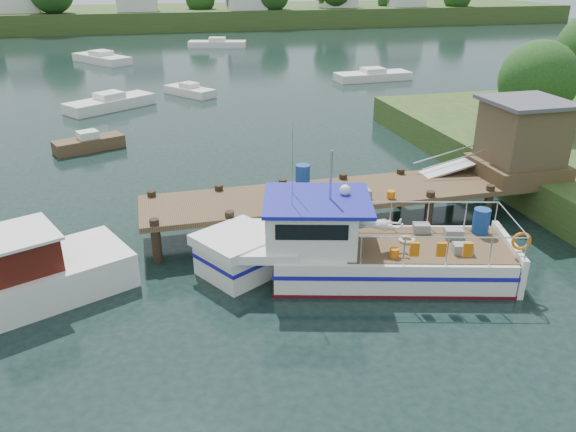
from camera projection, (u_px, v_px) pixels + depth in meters
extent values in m
plane|color=black|center=(304.00, 229.00, 21.45)|extent=(160.00, 160.00, 0.00)
cylinder|color=#332114|center=(530.00, 127.00, 29.32)|extent=(0.50, 0.50, 3.05)
sphere|color=#1F4518|center=(538.00, 80.00, 28.33)|extent=(3.90, 3.90, 3.90)
cube|color=#364D1F|center=(169.00, 17.00, 95.22)|extent=(140.00, 24.00, 3.00)
cylinder|color=#332114|center=(55.00, 17.00, 82.98)|extent=(0.60, 0.60, 4.80)
cylinder|color=#332114|center=(132.00, 21.00, 87.62)|extent=(0.60, 0.60, 3.00)
sphere|color=#1F4518|center=(131.00, 5.00, 86.72)|extent=(3.96, 3.96, 3.96)
cylinder|color=#332114|center=(201.00, 16.00, 91.77)|extent=(0.60, 0.60, 3.60)
cylinder|color=#332114|center=(272.00, 15.00, 90.60)|extent=(0.60, 0.60, 4.20)
cylinder|color=#332114|center=(333.00, 11.00, 94.75)|extent=(0.60, 0.60, 4.80)
cylinder|color=#332114|center=(388.00, 14.00, 99.39)|extent=(0.60, 0.60, 3.00)
sphere|color=#1F4518|center=(389.00, 1.00, 98.48)|extent=(3.96, 3.96, 3.96)
cylinder|color=#332114|center=(456.00, 13.00, 98.23)|extent=(0.60, 0.60, 3.60)
cube|color=silver|center=(20.00, 5.00, 83.85)|extent=(6.00, 5.00, 3.00)
cube|color=silver|center=(137.00, 3.00, 86.83)|extent=(6.00, 5.00, 3.00)
cube|color=silver|center=(246.00, 2.00, 89.81)|extent=(6.00, 5.00, 3.00)
cube|color=silver|center=(337.00, 0.00, 95.21)|extent=(6.00, 5.00, 3.00)
cube|color=#503B26|center=(354.00, 193.00, 21.38)|extent=(16.00, 3.00, 0.20)
cylinder|color=black|center=(157.00, 245.00, 18.79)|extent=(0.32, 0.32, 1.90)
cylinder|color=black|center=(154.00, 215.00, 21.09)|extent=(0.32, 0.32, 1.90)
cylinder|color=black|center=(231.00, 237.00, 19.36)|extent=(0.32, 0.32, 1.90)
cylinder|color=black|center=(220.00, 208.00, 21.66)|extent=(0.32, 0.32, 1.90)
cylinder|color=black|center=(300.00, 229.00, 19.92)|extent=(0.32, 0.32, 1.90)
cylinder|color=black|center=(283.00, 202.00, 22.23)|extent=(0.32, 0.32, 1.90)
cylinder|color=black|center=(366.00, 222.00, 20.49)|extent=(0.32, 0.32, 1.90)
cylinder|color=black|center=(342.00, 196.00, 22.79)|extent=(0.32, 0.32, 1.90)
cylinder|color=black|center=(428.00, 215.00, 21.06)|extent=(0.32, 0.32, 1.90)
cylinder|color=black|center=(399.00, 190.00, 23.36)|extent=(0.32, 0.32, 1.90)
cylinder|color=black|center=(487.00, 208.00, 21.63)|extent=(0.32, 0.32, 1.90)
cylinder|color=black|center=(453.00, 185.00, 23.93)|extent=(0.32, 0.32, 1.90)
cylinder|color=black|center=(543.00, 202.00, 22.20)|extent=(0.32, 0.32, 1.90)
cylinder|color=black|center=(505.00, 180.00, 24.50)|extent=(0.32, 0.32, 1.90)
cube|color=#503B26|center=(517.00, 168.00, 22.81)|extent=(3.20, 3.00, 0.60)
cube|color=#4D3F2B|center=(523.00, 134.00, 22.24)|extent=(2.60, 2.60, 2.40)
cube|color=#47474C|center=(528.00, 102.00, 21.71)|extent=(3.00, 3.00, 0.15)
cube|color=#A5A8AD|center=(454.00, 166.00, 23.10)|extent=(3.34, 0.90, 0.79)
cylinder|color=silver|center=(461.00, 158.00, 22.54)|extent=(3.34, 0.05, 0.76)
cylinder|color=silver|center=(451.00, 152.00, 23.25)|extent=(3.34, 0.05, 0.76)
cube|color=slate|center=(338.00, 198.00, 20.16)|extent=(0.60, 0.40, 0.30)
cube|color=slate|center=(362.00, 194.00, 20.57)|extent=(0.60, 0.40, 0.30)
cylinder|color=#CE630C|center=(391.00, 194.00, 20.53)|extent=(0.30, 0.30, 0.28)
cylinder|color=navy|center=(303.00, 175.00, 21.55)|extent=(0.56, 0.56, 0.85)
cube|color=silver|center=(388.00, 260.00, 18.02)|extent=(7.77, 4.71, 1.11)
cube|color=silver|center=(238.00, 259.00, 18.09)|extent=(2.81, 2.81, 1.11)
cube|color=silver|center=(237.00, 239.00, 17.80)|extent=(3.10, 3.04, 0.34)
cube|color=silver|center=(268.00, 240.00, 17.80)|extent=(2.59, 3.17, 0.29)
cube|color=#171293|center=(389.00, 256.00, 17.97)|extent=(7.87, 4.77, 0.14)
cube|color=#171293|center=(238.00, 255.00, 18.03)|extent=(2.85, 2.85, 0.14)
cube|color=#4E0B14|center=(387.00, 274.00, 18.23)|extent=(7.87, 4.75, 0.14)
cube|color=#503B26|center=(426.00, 244.00, 17.78)|extent=(5.73, 3.89, 0.04)
cube|color=silver|center=(507.00, 258.00, 17.93)|extent=(0.95, 2.85, 1.31)
cube|color=silver|center=(311.00, 223.00, 17.53)|extent=(3.28, 3.14, 1.45)
cube|color=black|center=(312.00, 232.00, 16.26)|extent=(2.07, 0.60, 0.48)
cube|color=black|center=(310.00, 199.00, 18.57)|extent=(2.07, 0.60, 0.48)
cube|color=black|center=(267.00, 215.00, 17.43)|extent=(0.49, 1.69, 0.48)
cube|color=#181B96|center=(317.00, 200.00, 17.22)|extent=(3.91, 3.57, 0.12)
cylinder|color=silver|center=(331.00, 175.00, 16.88)|extent=(0.10, 0.10, 1.55)
cylinder|color=silver|center=(292.00, 168.00, 16.29)|extent=(0.03, 0.03, 2.32)
cylinder|color=silver|center=(292.00, 158.00, 17.18)|extent=(0.03, 0.03, 2.32)
sphere|color=silver|center=(345.00, 190.00, 17.48)|extent=(0.43, 0.43, 0.35)
cylinder|color=silver|center=(444.00, 237.00, 16.18)|extent=(4.68, 1.31, 0.04)
cylinder|color=silver|center=(425.00, 202.00, 18.63)|extent=(4.68, 1.31, 0.04)
cylinder|color=silver|center=(513.00, 219.00, 17.37)|extent=(0.74, 2.58, 0.04)
cylinder|color=silver|center=(361.00, 251.00, 16.40)|extent=(0.05, 0.05, 0.92)
cylinder|color=silver|center=(353.00, 214.00, 18.84)|extent=(0.05, 0.05, 0.92)
cylinder|color=silver|center=(404.00, 251.00, 16.39)|extent=(0.05, 0.05, 0.92)
cylinder|color=silver|center=(390.00, 214.00, 18.83)|extent=(0.05, 0.05, 0.92)
cylinder|color=silver|center=(447.00, 251.00, 16.37)|extent=(0.05, 0.05, 0.92)
cylinder|color=silver|center=(428.00, 215.00, 18.81)|extent=(0.05, 0.05, 0.92)
cylinder|color=silver|center=(491.00, 252.00, 16.35)|extent=(0.05, 0.05, 0.92)
cylinder|color=silver|center=(465.00, 215.00, 18.79)|extent=(0.05, 0.05, 0.92)
cylinder|color=silver|center=(526.00, 252.00, 16.34)|extent=(0.05, 0.05, 0.92)
cylinder|color=silver|center=(496.00, 215.00, 18.78)|extent=(0.05, 0.05, 0.92)
cube|color=slate|center=(462.00, 248.00, 17.17)|extent=(0.66, 0.53, 0.31)
cube|color=slate|center=(454.00, 233.00, 18.14)|extent=(0.66, 0.53, 0.31)
cube|color=slate|center=(421.00, 228.00, 18.51)|extent=(0.61, 0.49, 0.31)
cylinder|color=navy|center=(481.00, 221.00, 18.37)|extent=(0.67, 0.67, 0.85)
cylinder|color=#CE630C|center=(394.00, 253.00, 16.94)|extent=(0.36, 0.36, 0.29)
torus|color=#BFB28C|center=(407.00, 240.00, 17.94)|extent=(0.67, 0.67, 0.12)
torus|color=#CE630C|center=(521.00, 241.00, 16.82)|extent=(0.60, 0.25, 0.60)
cube|color=#CE630C|center=(415.00, 249.00, 16.34)|extent=(0.29, 0.16, 0.44)
cube|color=#CE630C|center=(441.00, 249.00, 16.33)|extent=(0.29, 0.16, 0.44)
cube|color=#CE630C|center=(468.00, 250.00, 16.31)|extent=(0.29, 0.16, 0.44)
imported|color=silver|center=(374.00, 224.00, 17.19)|extent=(0.55, 0.70, 1.70)
cube|color=silver|center=(4.00, 290.00, 16.33)|extent=(7.70, 5.35, 1.11)
cube|color=#42110B|center=(17.00, 253.00, 16.22)|extent=(2.64, 2.64, 1.06)
cube|color=silver|center=(13.00, 235.00, 15.99)|extent=(2.93, 2.93, 0.09)
cube|color=#503B26|center=(89.00, 144.00, 30.55)|extent=(3.86, 2.53, 0.67)
cube|color=silver|center=(88.00, 135.00, 30.35)|extent=(1.28, 1.20, 0.43)
cube|color=silver|center=(217.00, 44.00, 69.69)|extent=(7.39, 4.02, 0.76)
cube|color=silver|center=(217.00, 39.00, 69.46)|extent=(2.32, 2.11, 0.49)
cube|color=silver|center=(110.00, 104.00, 39.50)|extent=(6.35, 5.33, 0.73)
cube|color=silver|center=(109.00, 96.00, 39.27)|extent=(2.30, 2.24, 0.47)
cube|color=silver|center=(190.00, 91.00, 43.63)|extent=(3.82, 4.48, 0.62)
cube|color=silver|center=(189.00, 85.00, 43.43)|extent=(1.59, 1.63, 0.40)
cube|color=silver|center=(373.00, 76.00, 49.56)|extent=(6.81, 2.67, 0.67)
cube|color=silver|center=(373.00, 70.00, 49.35)|extent=(1.96, 1.71, 0.43)
cube|color=silver|center=(102.00, 59.00, 58.45)|extent=(6.24, 7.41, 0.79)
cube|color=silver|center=(101.00, 53.00, 58.21)|extent=(2.61, 2.68, 0.51)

